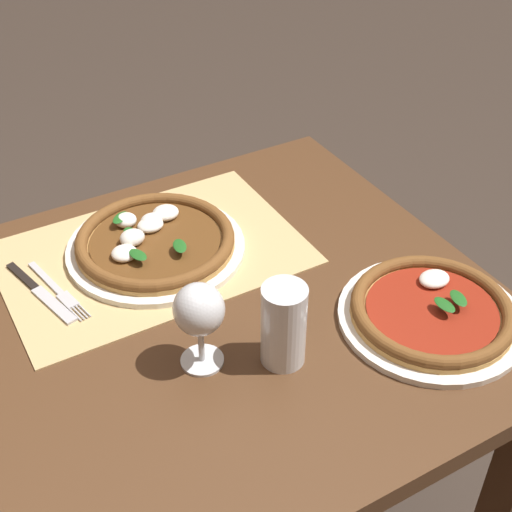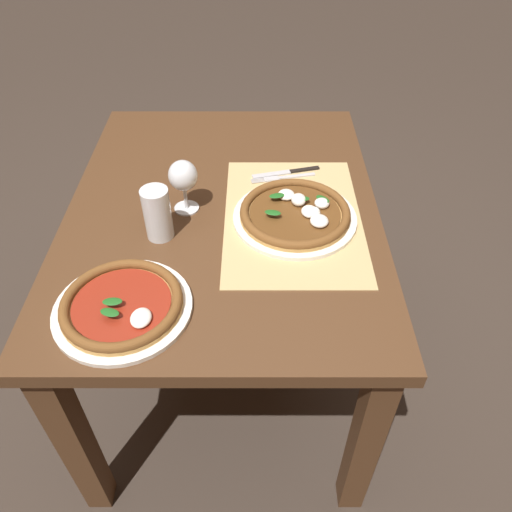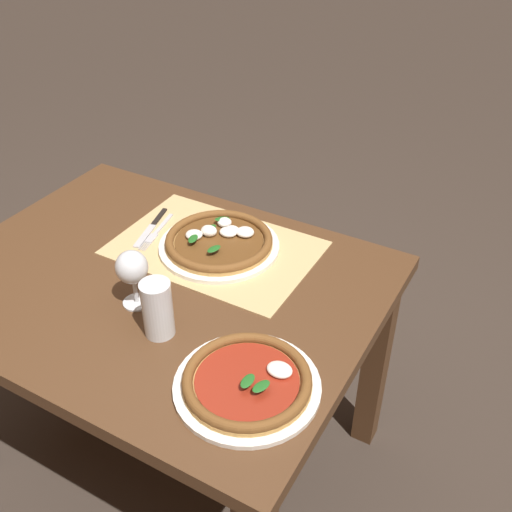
{
  "view_description": "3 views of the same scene",
  "coord_description": "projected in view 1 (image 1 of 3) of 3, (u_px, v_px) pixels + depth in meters",
  "views": [
    {
      "loc": [
        0.3,
        0.84,
        1.57
      ],
      "look_at": [
        -0.19,
        -0.03,
        0.8
      ],
      "focal_mm": 50.0,
      "sensor_mm": 36.0,
      "label": 1
    },
    {
      "loc": [
        -1.15,
        -0.1,
        1.6
      ],
      "look_at": [
        -0.25,
        -0.09,
        0.77
      ],
      "focal_mm": 35.0,
      "sensor_mm": 36.0,
      "label": 2
    },
    {
      "loc": [
        -0.84,
        0.96,
        1.71
      ],
      "look_at": [
        -0.24,
        -0.11,
        0.83
      ],
      "focal_mm": 42.0,
      "sensor_mm": 36.0,
      "label": 3
    }
  ],
  "objects": [
    {
      "name": "paper_placemat",
      "position": [
        152.0,
        254.0,
        1.36
      ],
      "size": [
        0.56,
        0.38,
        0.0
      ],
      "primitive_type": "cube",
      "color": "tan",
      "rests_on": "dining_table"
    },
    {
      "name": "pizza_far",
      "position": [
        432.0,
        311.0,
        1.21
      ],
      "size": [
        0.32,
        0.32,
        0.04
      ],
      "color": "silver",
      "rests_on": "dining_table"
    },
    {
      "name": "fork",
      "position": [
        58.0,
        290.0,
        1.27
      ],
      "size": [
        0.06,
        0.2,
        0.0
      ],
      "color": "#B7B7BC",
      "rests_on": "paper_placemat"
    },
    {
      "name": "wine_glass",
      "position": [
        199.0,
        313.0,
        1.08
      ],
      "size": [
        0.08,
        0.08,
        0.16
      ],
      "color": "silver",
      "rests_on": "dining_table"
    },
    {
      "name": "knife",
      "position": [
        40.0,
        292.0,
        1.27
      ],
      "size": [
        0.07,
        0.21,
        0.01
      ],
      "color": "black",
      "rests_on": "paper_placemat"
    },
    {
      "name": "pint_glass",
      "position": [
        284.0,
        326.0,
        1.1
      ],
      "size": [
        0.07,
        0.07,
        0.15
      ],
      "color": "silver",
      "rests_on": "dining_table"
    },
    {
      "name": "pizza_near",
      "position": [
        155.0,
        241.0,
        1.36
      ],
      "size": [
        0.34,
        0.34,
        0.05
      ],
      "color": "silver",
      "rests_on": "paper_placemat"
    },
    {
      "name": "dining_table",
      "position": [
        171.0,
        373.0,
        1.27
      ],
      "size": [
        1.15,
        0.88,
        0.74
      ],
      "color": "#4C301C",
      "rests_on": "ground"
    }
  ]
}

